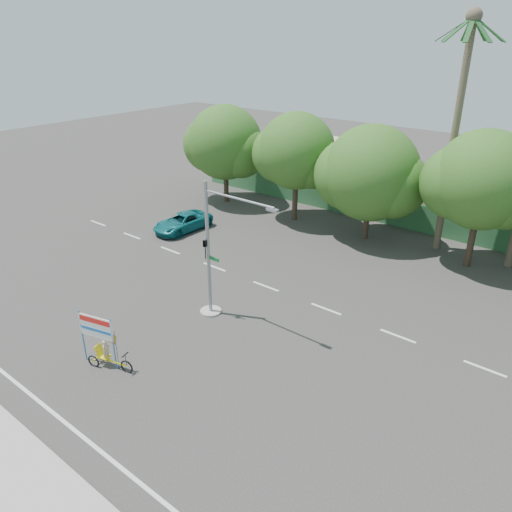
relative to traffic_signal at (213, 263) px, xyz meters
The scene contains 12 objects.
ground 5.40m from the traffic_signal, 61.13° to the right, with size 120.00×120.00×0.00m, color #33302D.
sidewalk_near 12.04m from the traffic_signal, 79.17° to the right, with size 50.00×2.40×0.12m, color gray.
fence 17.76m from the traffic_signal, 82.85° to the left, with size 38.00×0.08×2.00m, color #336B3D.
building_left 23.38m from the traffic_signal, 109.52° to the left, with size 12.00×8.00×4.00m, color #C1B799.
tree_far_left 18.45m from the traffic_signal, 130.22° to the left, with size 7.14×6.00×7.96m.
tree_left 14.99m from the traffic_signal, 109.08° to the left, with size 6.66×5.60×8.07m.
tree_center 14.15m from the traffic_signal, 85.33° to the left, with size 7.62×6.40×7.85m.
tree_right 16.38m from the traffic_signal, 59.83° to the left, with size 6.90×5.80×8.36m.
palm_short 17.56m from the traffic_signal, 69.84° to the left, with size 3.73×3.79×14.45m.
traffic_signal is the anchor object (origin of this frame).
trike_billboard 6.45m from the traffic_signal, 97.10° to the right, with size 2.51×0.96×2.53m.
pickup_truck 12.26m from the traffic_signal, 144.22° to the left, with size 2.10×4.55×1.26m, color #0E6368.
Camera 1 is at (13.30, -11.85, 13.43)m, focal length 35.00 mm.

